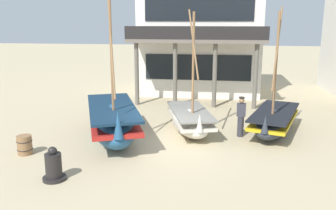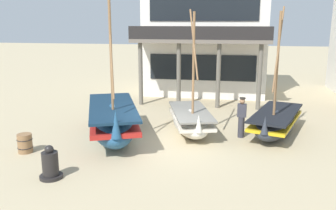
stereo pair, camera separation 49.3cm
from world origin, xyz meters
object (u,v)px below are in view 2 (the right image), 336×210
(fishing_boat_centre_large, at_px, (113,121))
(fishing_boat_far_right, at_px, (276,122))
(harbor_building_main, at_px, (206,37))
(wooden_barrel, at_px, (25,143))
(capstan_winch, at_px, (50,165))
(fisherman_by_hull, at_px, (242,118))
(fishing_boat_near_left, at_px, (191,120))

(fishing_boat_centre_large, distance_m, fishing_boat_far_right, 6.82)
(harbor_building_main, bearing_deg, wooden_barrel, -112.95)
(capstan_winch, bearing_deg, fishing_boat_far_right, 38.48)
(fisherman_by_hull, height_order, wooden_barrel, fisherman_by_hull)
(capstan_winch, bearing_deg, fishing_boat_centre_large, 80.83)
(fishing_boat_near_left, height_order, harbor_building_main, harbor_building_main)
(fishing_boat_centre_large, bearing_deg, fisherman_by_hull, 12.78)
(fishing_boat_far_right, relative_size, fisherman_by_hull, 3.13)
(fishing_boat_far_right, xyz_separation_m, capstan_winch, (-7.21, -5.73, -0.14))
(fishing_boat_near_left, bearing_deg, harbor_building_main, 91.14)
(fishing_boat_near_left, height_order, fishing_boat_centre_large, fishing_boat_centre_large)
(capstan_winch, relative_size, harbor_building_main, 0.13)
(wooden_barrel, height_order, harbor_building_main, harbor_building_main)
(fishing_boat_near_left, relative_size, wooden_barrel, 7.41)
(wooden_barrel, bearing_deg, fishing_boat_near_left, 31.32)
(harbor_building_main, bearing_deg, fishing_boat_near_left, -88.86)
(capstan_winch, xyz_separation_m, harbor_building_main, (3.46, 14.80, 3.28))
(fishing_boat_centre_large, xyz_separation_m, wooden_barrel, (-2.66, -2.07, -0.42))
(fishing_boat_centre_large, height_order, wooden_barrel, fishing_boat_centre_large)
(fishing_boat_near_left, distance_m, fishing_boat_centre_large, 3.32)
(fishing_boat_near_left, distance_m, wooden_barrel, 6.64)
(fishing_boat_near_left, bearing_deg, fishing_boat_centre_large, -155.42)
(fishing_boat_centre_large, relative_size, fisherman_by_hull, 3.87)
(harbor_building_main, bearing_deg, fishing_boat_centre_large, -104.56)
(capstan_winch, distance_m, wooden_barrel, 2.75)
(fishing_boat_near_left, xyz_separation_m, harbor_building_main, (-0.19, 9.49, 3.14))
(fishing_boat_far_right, distance_m, fisherman_by_hull, 1.59)
(capstan_winch, bearing_deg, wooden_barrel, 137.48)
(fishing_boat_near_left, height_order, fisherman_by_hull, fishing_boat_near_left)
(fishing_boat_near_left, distance_m, capstan_winch, 6.44)
(fishing_boat_near_left, relative_size, fishing_boat_centre_large, 0.80)
(capstan_winch, height_order, harbor_building_main, harbor_building_main)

